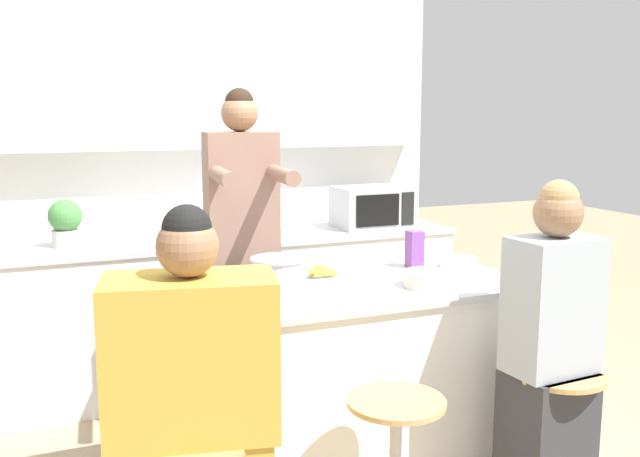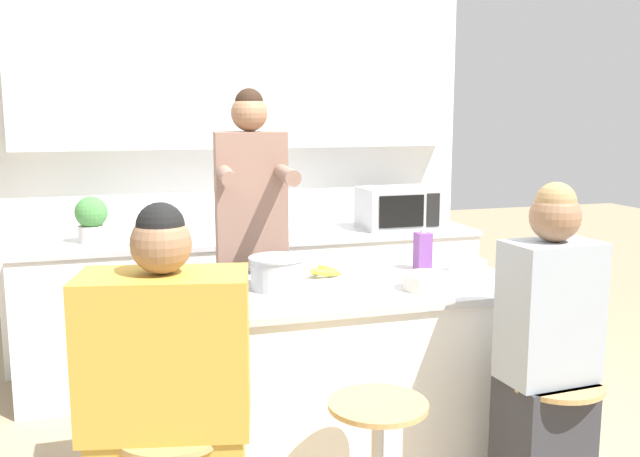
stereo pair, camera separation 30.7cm
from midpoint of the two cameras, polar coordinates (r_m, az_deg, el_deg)
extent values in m
cube|color=silver|center=(4.77, -4.49, 5.32)|extent=(3.08, 0.06, 2.70)
cube|color=white|center=(4.65, -4.26, 11.08)|extent=(2.83, 0.16, 0.75)
cube|color=white|center=(4.57, -3.34, -6.36)|extent=(2.83, 0.64, 0.89)
cube|color=#BCBCC1|center=(4.47, -3.40, -0.65)|extent=(2.86, 0.67, 0.03)
cube|color=white|center=(3.20, 3.20, -12.77)|extent=(1.75, 0.67, 0.85)
cube|color=#BCBCC1|center=(3.06, 3.27, -5.14)|extent=(1.79, 0.71, 0.03)
cylinder|color=tan|center=(2.39, -8.09, -16.01)|extent=(0.36, 0.36, 0.02)
cylinder|color=tan|center=(2.59, 8.16, -13.87)|extent=(0.36, 0.36, 0.02)
cylinder|color=tan|center=(2.94, 21.33, -11.58)|extent=(0.36, 0.36, 0.02)
cube|color=#383842|center=(3.68, -2.96, -10.05)|extent=(0.31, 0.25, 0.93)
cube|color=#896656|center=(3.50, -3.08, 2.31)|extent=(0.36, 0.25, 0.66)
cylinder|color=#896656|center=(3.18, -4.75, 4.21)|extent=(0.10, 0.37, 0.07)
cylinder|color=#896656|center=(3.22, 0.07, 4.31)|extent=(0.10, 0.37, 0.07)
sphere|color=#936B4C|center=(3.47, -3.14, 9.21)|extent=(0.19, 0.19, 0.18)
sphere|color=black|center=(3.47, -3.15, 10.02)|extent=(0.15, 0.15, 0.14)
cube|color=gold|center=(2.31, -8.56, -9.79)|extent=(0.58, 0.39, 0.51)
sphere|color=#936B4C|center=(2.22, -8.78, -1.24)|extent=(0.23, 0.23, 0.19)
sphere|color=black|center=(2.21, -8.82, 0.11)|extent=(0.18, 0.18, 0.15)
cube|color=#9EA8B2|center=(2.87, 20.89, -6.27)|extent=(0.36, 0.24, 0.53)
sphere|color=#936B4C|center=(2.79, 21.33, 0.88)|extent=(0.20, 0.20, 0.19)
sphere|color=#A37F51|center=(2.79, 21.39, 1.94)|extent=(0.16, 0.16, 0.15)
cylinder|color=#B7BABC|center=(3.03, -0.56, -3.67)|extent=(0.23, 0.23, 0.13)
cylinder|color=#B7BABC|center=(3.02, -0.56, -2.39)|extent=(0.24, 0.24, 0.01)
cylinder|color=#B7BABC|center=(2.99, -3.13, -3.06)|extent=(0.05, 0.01, 0.01)
cylinder|color=#B7BABC|center=(3.07, 1.95, -2.73)|extent=(0.05, 0.01, 0.01)
cylinder|color=white|center=(3.45, 14.21, -2.98)|extent=(0.18, 0.18, 0.06)
cylinder|color=silver|center=(3.09, 11.46, -4.22)|extent=(0.21, 0.21, 0.07)
cylinder|color=#4C7099|center=(2.89, -5.78, -4.85)|extent=(0.09, 0.09, 0.09)
torus|color=#4C7099|center=(2.90, -4.71, -4.70)|extent=(0.04, 0.01, 0.04)
ellipsoid|color=yellow|center=(3.23, 3.13, -3.58)|extent=(0.13, 0.05, 0.06)
ellipsoid|color=yellow|center=(3.26, 2.35, -3.48)|extent=(0.10, 0.12, 0.06)
ellipsoid|color=yellow|center=(3.28, 3.45, -3.40)|extent=(0.11, 0.12, 0.06)
cube|color=#7A428E|center=(3.45, 10.76, -1.82)|extent=(0.07, 0.07, 0.18)
cylinder|color=white|center=(3.43, 10.81, -0.22)|extent=(0.03, 0.03, 0.02)
cube|color=#B2B5B7|center=(4.72, 8.09, 1.65)|extent=(0.49, 0.33, 0.27)
cube|color=black|center=(4.55, 8.49, 1.35)|extent=(0.30, 0.01, 0.20)
cube|color=black|center=(4.65, 10.93, 1.45)|extent=(0.09, 0.01, 0.22)
cylinder|color=beige|center=(4.34, -15.85, -0.45)|extent=(0.16, 0.16, 0.10)
sphere|color=#478942|center=(4.32, -15.93, 1.24)|extent=(0.19, 0.19, 0.19)
camera|label=1|loc=(0.15, -87.14, 0.48)|focal=40.00mm
camera|label=2|loc=(0.15, 92.86, -0.48)|focal=40.00mm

